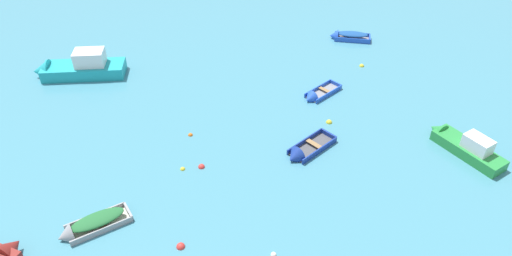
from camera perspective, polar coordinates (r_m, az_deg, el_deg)
rowboat_blue_distant_center at (r=35.77m, az=7.19°, el=3.85°), size 3.43×3.04×1.09m
motor_launch_turquoise_back_row_right at (r=40.68m, az=-20.87°, el=6.83°), size 7.19×2.30×2.57m
motor_launch_green_back_row_center at (r=32.98m, az=23.86°, el=-1.88°), size 3.69×5.33×1.85m
rowboat_grey_far_back at (r=27.08m, az=-19.88°, el=-11.19°), size 3.99×2.81×1.21m
rowboat_deep_blue_back_row_left at (r=30.21m, az=5.51°, el=-3.06°), size 3.83×3.41×1.25m
rowboat_blue_outer_left at (r=44.82m, az=10.80°, el=10.90°), size 3.88×2.17×1.21m
mooring_buoy_trailing at (r=29.53m, az=-8.87°, el=-4.96°), size 0.31×0.31×0.31m
mooring_buoy_between_boats_right at (r=40.69m, az=12.67°, el=7.31°), size 0.40×0.40×0.40m
mooring_buoy_near_foreground at (r=25.35m, az=-9.10°, el=-14.02°), size 0.46×0.46×0.46m
mooring_buoy_central at (r=33.38m, az=8.83°, el=0.65°), size 0.43×0.43×0.43m
mooring_buoy_between_boats_left at (r=32.14m, az=-7.93°, el=-0.87°), size 0.31×0.31×0.31m
mooring_buoy_outer_edge at (r=24.76m, az=2.14°, el=-15.09°), size 0.30×0.30×0.30m
mooring_buoy_far_field at (r=29.53m, az=-6.61°, el=-4.72°), size 0.42×0.42×0.42m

